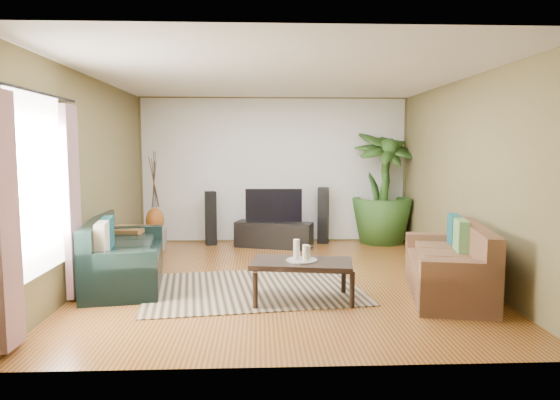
{
  "coord_description": "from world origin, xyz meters",
  "views": [
    {
      "loc": [
        -0.29,
        -6.61,
        1.77
      ],
      "look_at": [
        0.0,
        0.2,
        1.05
      ],
      "focal_mm": 32.0,
      "sensor_mm": 36.0,
      "label": 1
    }
  ],
  "objects": [
    {
      "name": "coffee_table",
      "position": [
        0.2,
        -1.0,
        0.24
      ],
      "size": [
        1.24,
        0.81,
        0.47
      ],
      "primitive_type": "cube",
      "rotation": [
        0.0,
        0.0,
        -0.17
      ],
      "color": "black",
      "rests_on": "floor"
    },
    {
      "name": "curtain_far",
      "position": [
        -2.43,
        -0.85,
        1.15
      ],
      "size": [
        0.08,
        0.35,
        2.2
      ],
      "primitive_type": "cube",
      "color": "gray",
      "rests_on": "ground"
    },
    {
      "name": "backwall_panel",
      "position": [
        0.0,
        2.74,
        1.35
      ],
      "size": [
        4.9,
        0.0,
        4.9
      ],
      "primitive_type": "plane",
      "rotation": [
        1.57,
        0.0,
        0.0
      ],
      "color": "white",
      "rests_on": "ground"
    },
    {
      "name": "side_table",
      "position": [
        -2.25,
        0.81,
        0.29
      ],
      "size": [
        0.63,
        0.63,
        0.58
      ],
      "primitive_type": "cube",
      "rotation": [
        0.0,
        0.0,
        -0.16
      ],
      "color": "brown",
      "rests_on": "floor"
    },
    {
      "name": "pedestal",
      "position": [
        -2.11,
        2.09,
        0.17
      ],
      "size": [
        0.37,
        0.37,
        0.35
      ],
      "primitive_type": "cube",
      "rotation": [
        0.0,
        0.0,
        0.06
      ],
      "color": "gray",
      "rests_on": "floor"
    },
    {
      "name": "candle_tall",
      "position": [
        0.14,
        -0.97,
        0.6
      ],
      "size": [
        0.07,
        0.07,
        0.23
      ],
      "primitive_type": "cylinder",
      "color": "beige",
      "rests_on": "candle_tray"
    },
    {
      "name": "ceiling",
      "position": [
        0.0,
        0.0,
        2.7
      ],
      "size": [
        5.5,
        5.5,
        0.0
      ],
      "primitive_type": "plane",
      "rotation": [
        3.14,
        0.0,
        0.0
      ],
      "color": "white",
      "rests_on": "ground"
    },
    {
      "name": "vase",
      "position": [
        -2.11,
        2.09,
        0.5
      ],
      "size": [
        0.32,
        0.32,
        0.44
      ],
      "primitive_type": "ellipsoid",
      "color": "#9A501C",
      "rests_on": "pedestal"
    },
    {
      "name": "candle_short",
      "position": [
        0.27,
        -0.94,
        0.56
      ],
      "size": [
        0.07,
        0.07,
        0.15
      ],
      "primitive_type": "cylinder",
      "color": "beige",
      "rests_on": "candle_tray"
    },
    {
      "name": "tv_stand",
      "position": [
        -0.03,
        2.13,
        0.23
      ],
      "size": [
        1.42,
        0.81,
        0.45
      ],
      "primitive_type": "cube",
      "rotation": [
        0.0,
        0.0,
        -0.31
      ],
      "color": "black",
      "rests_on": "floor"
    },
    {
      "name": "sofa_left",
      "position": [
        -2.03,
        -0.11,
        0.42
      ],
      "size": [
        1.18,
        2.15,
        0.85
      ],
      "primitive_type": "cube",
      "rotation": [
        0.0,
        0.0,
        1.73
      ],
      "color": "black",
      "rests_on": "floor"
    },
    {
      "name": "wall_right",
      "position": [
        2.5,
        0.0,
        1.35
      ],
      "size": [
        0.0,
        5.5,
        5.5
      ],
      "primitive_type": "plane",
      "rotation": [
        1.57,
        0.0,
        -1.57
      ],
      "color": "brown",
      "rests_on": "ground"
    },
    {
      "name": "potted_plant",
      "position": [
        2.0,
        2.5,
        1.04
      ],
      "size": [
        1.39,
        1.39,
        2.08
      ],
      "primitive_type": "imported",
      "rotation": [
        0.0,
        0.0,
        0.22
      ],
      "color": "#254918",
      "rests_on": "floor"
    },
    {
      "name": "plant_pot",
      "position": [
        2.0,
        2.5,
        0.15
      ],
      "size": [
        0.38,
        0.38,
        0.3
      ],
      "primitive_type": "cylinder",
      "color": "black",
      "rests_on": "floor"
    },
    {
      "name": "speaker_left",
      "position": [
        -1.17,
        2.41,
        0.49
      ],
      "size": [
        0.23,
        0.24,
        0.98
      ],
      "primitive_type": "cube",
      "rotation": [
        0.0,
        0.0,
        0.31
      ],
      "color": "black",
      "rests_on": "floor"
    },
    {
      "name": "candle_mid",
      "position": [
        0.24,
        -1.04,
        0.58
      ],
      "size": [
        0.07,
        0.07,
        0.18
      ],
      "primitive_type": "cylinder",
      "color": "white",
      "rests_on": "candle_tray"
    },
    {
      "name": "speaker_right",
      "position": [
        0.9,
        2.5,
        0.52
      ],
      "size": [
        0.23,
        0.25,
        1.04
      ],
      "primitive_type": "cube",
      "rotation": [
        0.0,
        0.0,
        -0.27
      ],
      "color": "black",
      "rests_on": "floor"
    },
    {
      "name": "wall_front",
      "position": [
        0.0,
        -2.75,
        1.35
      ],
      "size": [
        5.0,
        0.0,
        5.0
      ],
      "primitive_type": "plane",
      "rotation": [
        -1.57,
        0.0,
        0.0
      ],
      "color": "brown",
      "rests_on": "ground"
    },
    {
      "name": "floor",
      "position": [
        0.0,
        0.0,
        0.0
      ],
      "size": [
        5.5,
        5.5,
        0.0
      ],
      "primitive_type": "plane",
      "color": "#935E26",
      "rests_on": "ground"
    },
    {
      "name": "television",
      "position": [
        -0.03,
        2.15,
        0.75
      ],
      "size": [
        1.0,
        0.05,
        0.59
      ],
      "primitive_type": "cube",
      "color": "black",
      "rests_on": "tv_stand"
    },
    {
      "name": "wall_back",
      "position": [
        0.0,
        2.75,
        1.35
      ],
      "size": [
        5.0,
        0.0,
        5.0
      ],
      "primitive_type": "plane",
      "rotation": [
        1.57,
        0.0,
        0.0
      ],
      "color": "brown",
      "rests_on": "ground"
    },
    {
      "name": "sofa_right",
      "position": [
        1.96,
        -0.83,
        0.42
      ],
      "size": [
        1.17,
        1.95,
        0.85
      ],
      "primitive_type": "cube",
      "rotation": [
        0.0,
        0.0,
        -1.78
      ],
      "color": "brown",
      "rests_on": "floor"
    },
    {
      "name": "curtain_rod",
      "position": [
        -2.43,
        -1.6,
        2.3
      ],
      "size": [
        0.03,
        1.9,
        0.03
      ],
      "primitive_type": "cylinder",
      "rotation": [
        1.57,
        0.0,
        0.0
      ],
      "color": "black",
      "rests_on": "ground"
    },
    {
      "name": "curtain_near",
      "position": [
        -2.43,
        -2.35,
        1.15
      ],
      "size": [
        0.08,
        0.35,
        2.2
      ],
      "primitive_type": "cube",
      "color": "gray",
      "rests_on": "ground"
    },
    {
      "name": "candle_tray",
      "position": [
        0.2,
        -1.0,
        0.48
      ],
      "size": [
        0.36,
        0.36,
        0.02
      ],
      "primitive_type": "cylinder",
      "color": "gray",
      "rests_on": "coffee_table"
    },
    {
      "name": "area_rug",
      "position": [
        -0.37,
        -0.5,
        0.01
      ],
      "size": [
        2.87,
        2.21,
        0.01
      ],
      "primitive_type": "cube",
      "rotation": [
        0.0,
        0.0,
        0.13
      ],
      "color": "#9C805C",
      "rests_on": "floor"
    },
    {
      "name": "wall_left",
      "position": [
        -2.5,
        0.0,
        1.35
      ],
      "size": [
        0.0,
        5.5,
        5.5
      ],
      "primitive_type": "plane",
      "rotation": [
        1.57,
        0.0,
        1.57
      ],
      "color": "brown",
      "rests_on": "ground"
    },
    {
      "name": "window_pane",
      "position": [
        -2.48,
        -1.6,
        1.4
      ],
      "size": [
        0.0,
        1.8,
        1.8
      ],
      "primitive_type": "plane",
      "rotation": [
        1.57,
        0.0,
        1.57
      ],
      "color": "white",
      "rests_on": "ground"
    }
  ]
}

